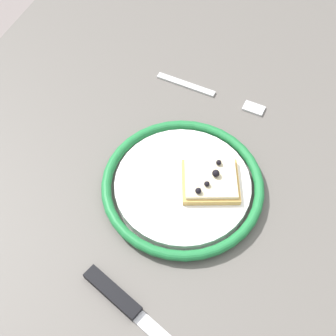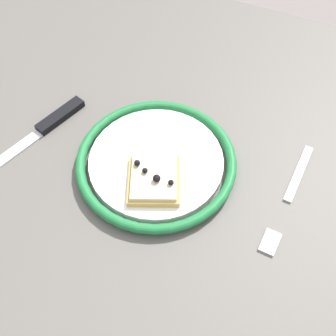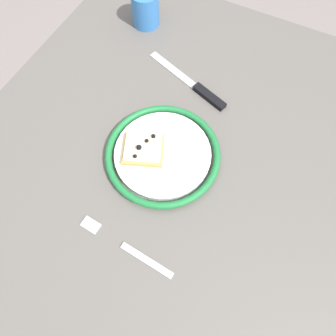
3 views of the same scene
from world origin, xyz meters
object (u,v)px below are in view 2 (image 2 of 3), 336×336
object	(u,v)px
dining_table	(171,194)
plate	(156,162)
knife	(45,127)
pizza_slice_near	(154,179)
fork	(289,198)

from	to	relation	value
dining_table	plate	bearing A→B (deg)	26.55
plate	knife	xyz separation A→B (m)	(0.20, 0.00, -0.01)
plate	pizza_slice_near	bearing A→B (deg)	109.94
pizza_slice_near	knife	distance (m)	0.21
knife	dining_table	bearing A→B (deg)	-176.40
plate	fork	bearing A→B (deg)	-173.31
pizza_slice_near	plate	bearing A→B (deg)	-70.06
dining_table	knife	size ratio (longest dim) A/B	4.66
dining_table	pizza_slice_near	bearing A→B (deg)	82.11
pizza_slice_near	knife	world-z (taller)	pizza_slice_near
plate	fork	world-z (taller)	plate
dining_table	pizza_slice_near	size ratio (longest dim) A/B	10.28
plate	knife	distance (m)	0.20
pizza_slice_near	fork	distance (m)	0.20
fork	knife	bearing A→B (deg)	3.88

